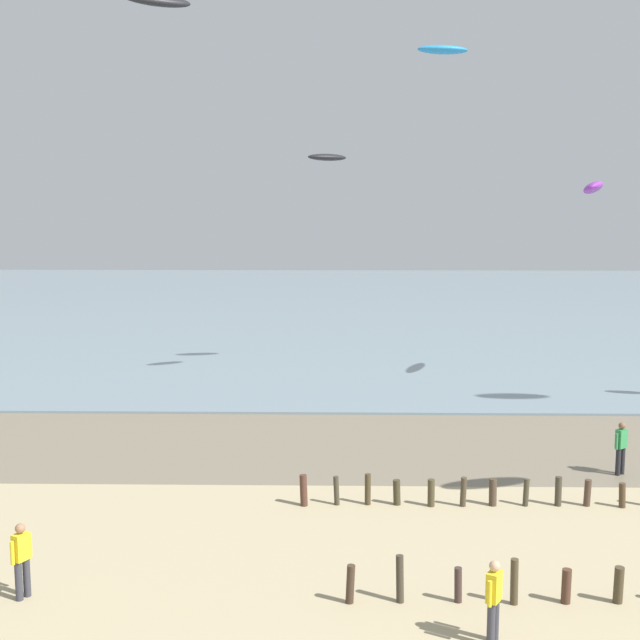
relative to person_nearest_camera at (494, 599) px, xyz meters
name	(u,v)px	position (x,y,z in m)	size (l,w,h in m)	color
wet_sand_strip	(347,445)	(-2.70, 13.56, -0.91)	(120.00, 8.63, 0.01)	#7A6D59
sea	(341,306)	(-2.70, 52.87, -0.87)	(160.00, 70.00, 0.10)	gray
groyne_mid	(632,585)	(3.30, 1.68, -0.47)	(12.04, 0.35, 1.06)	#403124
groyne_far	(577,492)	(3.78, 7.62, -0.50)	(15.63, 0.37, 0.99)	#4E3025
person_nearest_camera	(494,599)	(0.00, 0.00, 0.00)	(0.37, 0.50, 1.71)	#383842
person_mid_beach	(621,447)	(5.93, 10.47, 0.00)	(0.47, 0.39, 1.71)	#232328
person_left_flank	(22,558)	(-9.94, 1.72, 0.00)	(0.36, 0.51, 1.71)	#383842
kite_aloft_0	(327,157)	(-3.52, 23.55, 9.65)	(1.97, 0.63, 0.32)	black
kite_aloft_2	(443,50)	(1.71, 24.16, 14.47)	(2.37, 0.76, 0.38)	#2384D1
kite_aloft_4	(157,0)	(-9.97, 17.85, 15.28)	(2.74, 0.88, 0.44)	black
kite_aloft_5	(593,188)	(8.48, 23.19, 8.28)	(2.81, 0.90, 0.45)	purple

